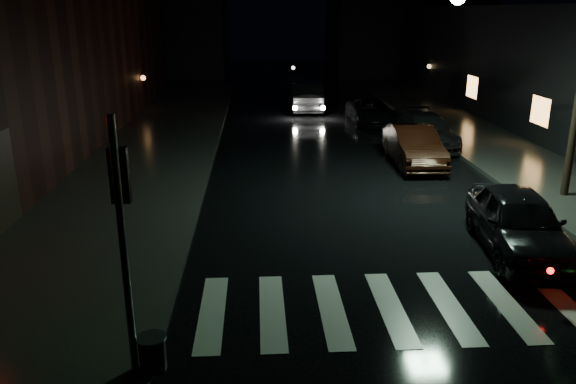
{
  "coord_description": "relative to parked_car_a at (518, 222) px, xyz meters",
  "views": [
    {
      "loc": [
        -0.24,
        -9.46,
        5.74
      ],
      "look_at": [
        0.47,
        3.28,
        1.6
      ],
      "focal_mm": 35.0,
      "sensor_mm": 36.0,
      "label": 1
    }
  ],
  "objects": [
    {
      "name": "ground",
      "position": [
        -6.16,
        -3.13,
        -0.77
      ],
      "size": [
        120.0,
        120.0,
        0.0
      ],
      "primitive_type": "plane",
      "color": "black",
      "rests_on": "ground"
    },
    {
      "name": "sidewalk_left",
      "position": [
        -11.16,
        10.87,
        -0.7
      ],
      "size": [
        6.0,
        44.0,
        0.15
      ],
      "primitive_type": "cube",
      "color": "#282826",
      "rests_on": "ground"
    },
    {
      "name": "sidewalk_right",
      "position": [
        3.84,
        10.87,
        -0.7
      ],
      "size": [
        4.0,
        44.0,
        0.15
      ],
      "primitive_type": "cube",
      "color": "#282826",
      "rests_on": "ground"
    },
    {
      "name": "building_far_left",
      "position": [
        -16.16,
        41.87,
        3.23
      ],
      "size": [
        14.0,
        10.0,
        8.0
      ],
      "primitive_type": "cube",
      "color": "black",
      "rests_on": "ground"
    },
    {
      "name": "building_far_right",
      "position": [
        7.84,
        41.87,
        2.73
      ],
      "size": [
        14.0,
        10.0,
        7.0
      ],
      "primitive_type": "cube",
      "color": "black",
      "rests_on": "ground"
    },
    {
      "name": "crosswalk",
      "position": [
        -3.16,
        -2.63,
        -0.76
      ],
      "size": [
        9.0,
        3.0,
        0.01
      ],
      "primitive_type": "cube",
      "color": "beige",
      "rests_on": "ground"
    },
    {
      "name": "signal_pole_corner",
      "position": [
        -8.31,
        -4.59,
        0.77
      ],
      "size": [
        0.68,
        0.61,
        4.2
      ],
      "color": "slate",
      "rests_on": "ground"
    },
    {
      "name": "utility_pole",
      "position": [
        2.67,
        3.87,
        3.83
      ],
      "size": [
        4.92,
        0.44,
        8.0
      ],
      "color": "black",
      "rests_on": "ground"
    },
    {
      "name": "parked_car_a",
      "position": [
        0.0,
        0.0,
        0.0
      ],
      "size": [
        2.37,
        4.71,
        1.54
      ],
      "primitive_type": "imported",
      "rotation": [
        0.0,
        0.0,
        -0.13
      ],
      "color": "black",
      "rests_on": "ground"
    },
    {
      "name": "parked_car_b",
      "position": [
        -0.36,
        8.26,
        -0.02
      ],
      "size": [
        1.67,
        4.56,
        1.49
      ],
      "primitive_type": "imported",
      "rotation": [
        0.0,
        0.0,
        -0.02
      ],
      "color": "black",
      "rests_on": "ground"
    },
    {
      "name": "parked_car_c",
      "position": [
        1.0,
        11.35,
        -0.06
      ],
      "size": [
        2.08,
        4.94,
        1.42
      ],
      "primitive_type": "imported",
      "rotation": [
        0.0,
        0.0,
        0.02
      ],
      "color": "black",
      "rests_on": "ground"
    },
    {
      "name": "parked_car_d",
      "position": [
        -0.36,
        16.58,
        -0.13
      ],
      "size": [
        2.19,
        4.62,
        1.28
      ],
      "primitive_type": "imported",
      "rotation": [
        0.0,
        0.0,
        0.02
      ],
      "color": "black",
      "rests_on": "ground"
    },
    {
      "name": "oncoming_car",
      "position": [
        -3.44,
        20.82,
        0.06
      ],
      "size": [
        1.91,
        5.08,
        1.65
      ],
      "primitive_type": "imported",
      "rotation": [
        0.0,
        0.0,
        3.11
      ],
      "color": "black",
      "rests_on": "ground"
    }
  ]
}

